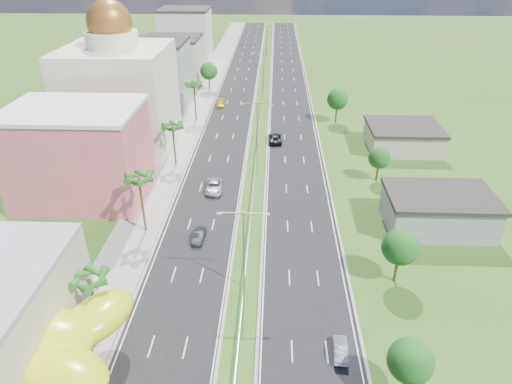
# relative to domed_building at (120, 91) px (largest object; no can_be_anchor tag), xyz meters

# --- Properties ---
(ground) EXTENTS (500.00, 500.00, 0.00)m
(ground) POSITION_rel_domed_building_xyz_m (28.00, -55.00, -11.35)
(ground) COLOR #2D5119
(ground) RESTS_ON ground
(road_left) EXTENTS (11.00, 260.00, 0.04)m
(road_left) POSITION_rel_domed_building_xyz_m (20.50, 35.00, -11.33)
(road_left) COLOR black
(road_left) RESTS_ON ground
(road_right) EXTENTS (11.00, 260.00, 0.04)m
(road_right) POSITION_rel_domed_building_xyz_m (35.50, 35.00, -11.33)
(road_right) COLOR black
(road_right) RESTS_ON ground
(sidewalk_left) EXTENTS (7.00, 260.00, 0.12)m
(sidewalk_left) POSITION_rel_domed_building_xyz_m (11.00, 35.00, -11.29)
(sidewalk_left) COLOR gray
(sidewalk_left) RESTS_ON ground
(median_guardrail) EXTENTS (0.10, 216.06, 0.76)m
(median_guardrail) POSITION_rel_domed_building_xyz_m (28.00, 16.99, -10.74)
(median_guardrail) COLOR gray
(median_guardrail) RESTS_ON ground
(streetlight_median_b) EXTENTS (6.04, 0.25, 11.00)m
(streetlight_median_b) POSITION_rel_domed_building_xyz_m (28.00, -45.00, -4.61)
(streetlight_median_b) COLOR gray
(streetlight_median_b) RESTS_ON ground
(streetlight_median_c) EXTENTS (6.04, 0.25, 11.00)m
(streetlight_median_c) POSITION_rel_domed_building_xyz_m (28.00, -5.00, -4.61)
(streetlight_median_c) COLOR gray
(streetlight_median_c) RESTS_ON ground
(streetlight_median_d) EXTENTS (6.04, 0.25, 11.00)m
(streetlight_median_d) POSITION_rel_domed_building_xyz_m (28.00, 40.00, -4.61)
(streetlight_median_d) COLOR gray
(streetlight_median_d) RESTS_ON ground
(streetlight_median_e) EXTENTS (6.04, 0.25, 11.00)m
(streetlight_median_e) POSITION_rel_domed_building_xyz_m (28.00, 85.00, -4.61)
(streetlight_median_e) COLOR gray
(streetlight_median_e) RESTS_ON ground
(lime_canopy) EXTENTS (18.00, 15.00, 7.40)m
(lime_canopy) POSITION_rel_domed_building_xyz_m (8.00, -59.00, -6.36)
(lime_canopy) COLOR #BFCC13
(lime_canopy) RESTS_ON ground
(pink_shophouse) EXTENTS (20.00, 15.00, 15.00)m
(pink_shophouse) POSITION_rel_domed_building_xyz_m (0.00, -23.00, -3.85)
(pink_shophouse) COLOR #CC536A
(pink_shophouse) RESTS_ON ground
(domed_building) EXTENTS (20.00, 20.00, 28.70)m
(domed_building) POSITION_rel_domed_building_xyz_m (0.00, 0.00, 0.00)
(domed_building) COLOR beige
(domed_building) RESTS_ON ground
(midrise_grey) EXTENTS (16.00, 15.00, 16.00)m
(midrise_grey) POSITION_rel_domed_building_xyz_m (1.00, 25.00, -3.35)
(midrise_grey) COLOR gray
(midrise_grey) RESTS_ON ground
(midrise_beige) EXTENTS (16.00, 15.00, 13.00)m
(midrise_beige) POSITION_rel_domed_building_xyz_m (1.00, 47.00, -4.85)
(midrise_beige) COLOR #ACA18E
(midrise_beige) RESTS_ON ground
(midrise_white) EXTENTS (16.00, 15.00, 18.00)m
(midrise_white) POSITION_rel_domed_building_xyz_m (1.00, 70.00, -2.35)
(midrise_white) COLOR silver
(midrise_white) RESTS_ON ground
(shed_near) EXTENTS (15.00, 10.00, 5.00)m
(shed_near) POSITION_rel_domed_building_xyz_m (56.00, -30.00, -8.85)
(shed_near) COLOR gray
(shed_near) RESTS_ON ground
(shed_far) EXTENTS (14.00, 12.00, 4.40)m
(shed_far) POSITION_rel_domed_building_xyz_m (58.00, -0.00, -9.15)
(shed_far) COLOR #ACA18E
(shed_far) RESTS_ON ground
(palm_tree_b) EXTENTS (3.60, 3.60, 8.10)m
(palm_tree_b) POSITION_rel_domed_building_xyz_m (12.50, -53.00, -4.29)
(palm_tree_b) COLOR #47301C
(palm_tree_b) RESTS_ON ground
(palm_tree_c) EXTENTS (3.60, 3.60, 9.60)m
(palm_tree_c) POSITION_rel_domed_building_xyz_m (12.50, -33.00, -2.85)
(palm_tree_c) COLOR #47301C
(palm_tree_c) RESTS_ON ground
(palm_tree_d) EXTENTS (3.60, 3.60, 8.60)m
(palm_tree_d) POSITION_rel_domed_building_xyz_m (12.50, -10.00, -3.81)
(palm_tree_d) COLOR #47301C
(palm_tree_d) RESTS_ON ground
(palm_tree_e) EXTENTS (3.60, 3.60, 9.40)m
(palm_tree_e) POSITION_rel_domed_building_xyz_m (12.50, 15.00, -3.05)
(palm_tree_e) COLOR #47301C
(palm_tree_e) RESTS_ON ground
(leafy_tree_lfar) EXTENTS (4.90, 4.90, 8.05)m
(leafy_tree_lfar) POSITION_rel_domed_building_xyz_m (12.50, 40.00, -5.78)
(leafy_tree_lfar) COLOR #47301C
(leafy_tree_lfar) RESTS_ON ground
(leafy_tree_ra) EXTENTS (4.20, 4.20, 6.90)m
(leafy_tree_ra) POSITION_rel_domed_building_xyz_m (44.00, -60.00, -6.58)
(leafy_tree_ra) COLOR #47301C
(leafy_tree_ra) RESTS_ON ground
(leafy_tree_rb) EXTENTS (4.55, 4.55, 7.47)m
(leafy_tree_rb) POSITION_rel_domed_building_xyz_m (47.00, -43.00, -6.18)
(leafy_tree_rb) COLOR #47301C
(leafy_tree_rb) RESTS_ON ground
(leafy_tree_rc) EXTENTS (3.85, 3.85, 6.33)m
(leafy_tree_rc) POSITION_rel_domed_building_xyz_m (50.00, -15.00, -6.98)
(leafy_tree_rc) COLOR #47301C
(leafy_tree_rc) RESTS_ON ground
(leafy_tree_rd) EXTENTS (4.90, 4.90, 8.05)m
(leafy_tree_rd) POSITION_rel_domed_building_xyz_m (46.00, 15.00, -5.78)
(leafy_tree_rd) COLOR #47301C
(leafy_tree_rd) RESTS_ON ground
(car_dark_left) EXTENTS (1.72, 4.26, 1.37)m
(car_dark_left) POSITION_rel_domed_building_xyz_m (20.83, -35.14, -10.63)
(car_dark_left) COLOR black
(car_dark_left) RESTS_ON road_left
(car_silver_mid_left) EXTENTS (3.02, 6.01, 1.63)m
(car_silver_mid_left) POSITION_rel_domed_building_xyz_m (21.19, -20.23, -10.50)
(car_silver_mid_left) COLOR #9C9FA3
(car_silver_mid_left) RESTS_ON road_left
(car_yellow_far_left) EXTENTS (2.26, 4.98, 1.42)m
(car_yellow_far_left) POSITION_rel_domed_building_xyz_m (17.30, 25.66, -10.61)
(car_yellow_far_left) COLOR gold
(car_yellow_far_left) RESTS_ON road_left
(car_silver_right) EXTENTS (1.68, 4.10, 1.32)m
(car_silver_right) POSITION_rel_domed_building_xyz_m (38.68, -55.16, -10.65)
(car_silver_right) COLOR #97989E
(car_silver_right) RESTS_ON road_right
(car_dark_far_right) EXTENTS (3.01, 6.07, 1.65)m
(car_dark_far_right) POSITION_rel_domed_building_xyz_m (31.59, 2.19, -10.49)
(car_dark_far_right) COLOR black
(car_dark_far_right) RESTS_ON road_right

